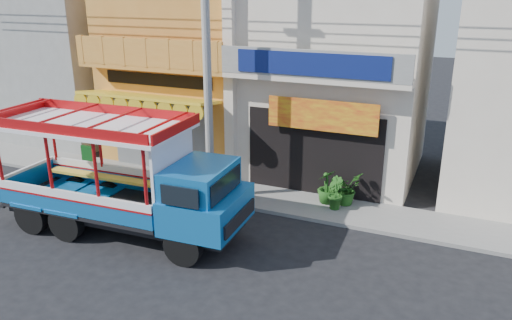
# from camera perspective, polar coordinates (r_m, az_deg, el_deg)

# --- Properties ---
(ground) EXTENTS (90.00, 90.00, 0.00)m
(ground) POSITION_cam_1_polar(r_m,az_deg,el_deg) (13.86, -7.99, -10.14)
(ground) COLOR black
(ground) RESTS_ON ground
(sidewalk) EXTENTS (30.00, 2.00, 0.12)m
(sidewalk) POSITION_cam_1_polar(r_m,az_deg,el_deg) (17.00, -1.03, -4.00)
(sidewalk) COLOR slate
(sidewalk) RESTS_ON ground
(shophouse_left) EXTENTS (6.00, 7.50, 8.24)m
(shophouse_left) POSITION_cam_1_polar(r_m,az_deg,el_deg) (21.17, -6.65, 11.84)
(shophouse_left) COLOR orange
(shophouse_left) RESTS_ON ground
(shophouse_right) EXTENTS (6.00, 6.75, 8.24)m
(shophouse_right) POSITION_cam_1_polar(r_m,az_deg,el_deg) (18.93, 9.62, 10.86)
(shophouse_right) COLOR beige
(shophouse_right) RESTS_ON ground
(party_pilaster) EXTENTS (0.35, 0.30, 8.00)m
(party_pilaster) POSITION_cam_1_polar(r_m,az_deg,el_deg) (17.06, -3.01, 9.86)
(party_pilaster) COLOR beige
(party_pilaster) RESTS_ON ground
(filler_building_left) EXTENTS (6.00, 6.00, 7.60)m
(filler_building_left) POSITION_cam_1_polar(r_m,az_deg,el_deg) (25.44, -20.67, 11.27)
(filler_building_left) COLOR gray
(filler_building_left) RESTS_ON ground
(utility_pole) EXTENTS (28.00, 0.26, 9.00)m
(utility_pole) POSITION_cam_1_polar(r_m,az_deg,el_deg) (15.49, -5.18, 12.73)
(utility_pole) COLOR gray
(utility_pole) RESTS_ON ground
(songthaew_truck) EXTENTS (7.48, 2.75, 3.45)m
(songthaew_truck) POSITION_cam_1_polar(r_m,az_deg,el_deg) (14.20, -13.57, -2.37)
(songthaew_truck) COLOR black
(songthaew_truck) RESTS_ON ground
(green_sign) EXTENTS (0.64, 0.31, 0.99)m
(green_sign) POSITION_cam_1_polar(r_m,az_deg,el_deg) (19.92, -18.52, -0.05)
(green_sign) COLOR black
(green_sign) RESTS_ON sidewalk
(potted_plant_a) EXTENTS (1.15, 1.21, 1.05)m
(potted_plant_a) POSITION_cam_1_polar(r_m,az_deg,el_deg) (16.25, 10.24, -3.20)
(potted_plant_a) COLOR #1D4D16
(potted_plant_a) RESTS_ON sidewalk
(potted_plant_b) EXTENTS (0.69, 0.72, 1.03)m
(potted_plant_b) POSITION_cam_1_polar(r_m,az_deg,el_deg) (15.86, 8.99, -3.75)
(potted_plant_b) COLOR #1D4D16
(potted_plant_b) RESTS_ON sidewalk
(potted_plant_c) EXTENTS (0.81, 0.81, 1.11)m
(potted_plant_c) POSITION_cam_1_polar(r_m,az_deg,el_deg) (16.23, 8.15, -3.01)
(potted_plant_c) COLOR #1D4D16
(potted_plant_c) RESTS_ON sidewalk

